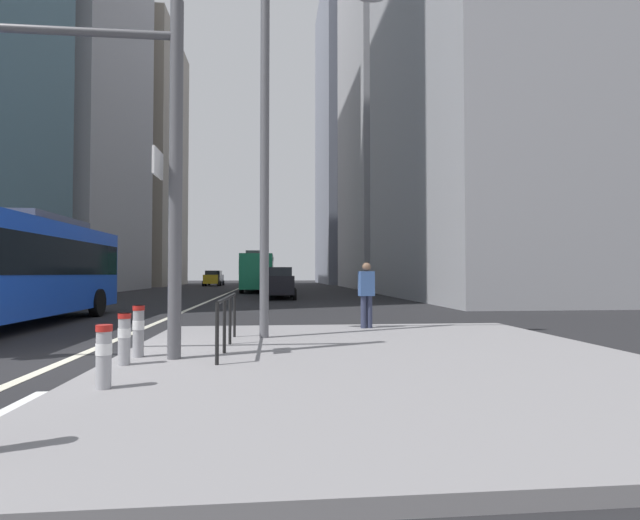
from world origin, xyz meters
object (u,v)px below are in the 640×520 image
Objects in this scene: car_receding_near at (277,282)px; bollard_back at (138,328)px; car_oncoming_mid at (215,278)px; street_lamp_post at (265,106)px; bollard_left at (104,353)px; pedestrian_waiting at (366,292)px; city_bus_red_receding at (259,270)px; bollard_right at (124,336)px; car_receding_far at (280,283)px; city_bus_blue_oncoming at (9,264)px; car_oncoming_far at (212,278)px; traffic_signal_gantry at (48,117)px.

bollard_back is (-2.45, -24.17, -0.36)m from car_receding_near.
car_oncoming_mid is 52.03m from street_lamp_post.
bollard_left is 7.52m from pedestrian_waiting.
city_bus_red_receding is 14.19× the size of bollard_right.
pedestrian_waiting is at bearing -78.67° from car_oncoming_mid.
bollard_right reaches higher than bollard_left.
car_receding_far is at bearing 96.74° from pedestrian_waiting.
city_bus_blue_oncoming reaches higher than bollard_back.
street_lamp_post is at bearing 47.18° from bollard_back.
car_receding_near is at bearing 96.18° from pedestrian_waiting.
car_receding_far is at bearing 82.91° from bollard_back.
bollard_left is 0.46× the size of pedestrian_waiting.
bollard_right is at bearing -84.06° from car_oncoming_far.
traffic_signal_gantry is (-3.85, -24.41, 3.12)m from car_receding_near.
city_bus_red_receding is at bearing 86.01° from traffic_signal_gantry.
car_receding_near is 3.13m from car_receding_far.
city_bus_red_receding is 2.64× the size of car_oncoming_far.
traffic_signal_gantry is (-4.01, -21.29, 3.12)m from car_receding_far.
car_receding_far is (7.90, 15.00, -0.85)m from city_bus_blue_oncoming.
car_oncoming_mid is at bearing 95.64° from bollard_left.
street_lamp_post is at bearing -91.70° from car_receding_far.
bollard_back is at bearing -140.71° from pedestrian_waiting.
car_receding_far reaches higher than bollard_back.
car_oncoming_mid is at bearing 101.33° from pedestrian_waiting.
city_bus_blue_oncoming is at bearing -102.92° from city_bus_red_receding.
city_bus_red_receding is at bearing 97.91° from car_receding_far.
traffic_signal_gantry is at bearing 161.51° from bollard_right.
city_bus_blue_oncoming is 12.94× the size of bollard_back.
car_oncoming_far is at bearing 101.85° from pedestrian_waiting.
car_oncoming_mid is at bearing 95.57° from bollard_right.
traffic_signal_gantry is at bearing -170.31° from bollard_back.
car_receding_far is 5.74× the size of bollard_left.
street_lamp_post is 5.90m from bollard_right.
car_oncoming_far is 0.70× the size of traffic_signal_gantry.
pedestrian_waiting is (6.05, 4.05, -3.02)m from traffic_signal_gantry.
car_receding_near is (7.74, 18.12, -0.85)m from city_bus_blue_oncoming.
street_lamp_post is 10.09× the size of bollard_right.
city_bus_red_receding is 20.33m from car_oncoming_far.
car_receding_far is 21.89m from traffic_signal_gantry.
bollard_back is (5.54, -52.42, -0.36)m from car_oncoming_far.
car_oncoming_far is at bearing 96.03° from bollard_back.
car_oncoming_mid is 1.00× the size of car_receding_far.
car_receding_near is (1.52, -9.00, -0.85)m from city_bus_red_receding.
car_receding_near is 1.02× the size of car_oncoming_far.
car_oncoming_mid is at bearing 95.66° from bollard_back.
bollard_back is (1.40, 0.24, -3.48)m from traffic_signal_gantry.
street_lamp_post is at bearing -91.02° from car_receding_near.
bollard_right is at bearing -91.45° from bollard_back.
traffic_signal_gantry is (-2.33, -33.40, 2.27)m from city_bus_red_receding.
city_bus_red_receding is 33.20m from bollard_back.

